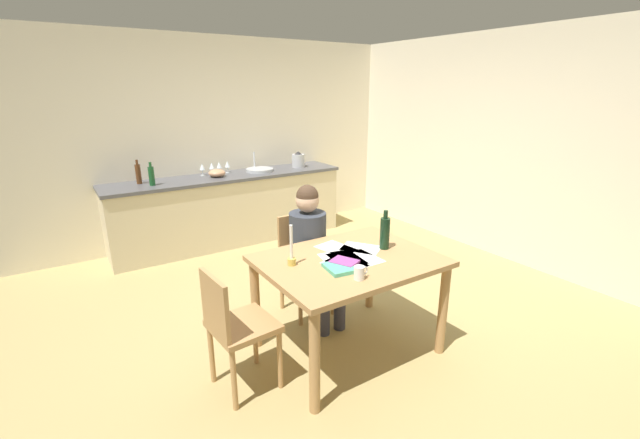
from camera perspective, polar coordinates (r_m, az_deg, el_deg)
ground_plane at (r=3.93m, az=0.63°, el=-12.85°), size 5.20×5.20×0.04m
wall_back at (r=5.78m, az=-14.05°, el=10.39°), size 5.20×0.12×2.60m
wall_right at (r=5.34m, az=24.86°, el=8.76°), size 0.12×5.20×2.60m
kitchen_counter at (r=5.61m, az=-12.18°, el=1.45°), size 3.03×0.64×0.90m
dining_table at (r=3.14m, az=3.96°, el=-7.09°), size 1.27×0.98×0.77m
chair_at_table at (r=3.78m, az=-2.30°, el=-5.33°), size 0.40×0.40×0.89m
person_seated at (r=3.60m, az=-1.13°, el=-3.51°), size 0.32×0.59×1.19m
chair_side_empty at (r=2.87m, az=-11.56°, el=-13.95°), size 0.43×0.43×0.87m
coffee_mug at (r=2.76m, az=5.43°, el=-7.24°), size 0.11×0.07×0.09m
candlestick at (r=2.95m, az=-3.90°, el=-4.70°), size 0.06×0.06×0.30m
book_magazine at (r=2.98m, az=3.33°, el=-5.92°), size 0.21×0.23×0.03m
book_cookery at (r=2.90m, az=2.66°, el=-6.63°), size 0.21×0.24×0.03m
paper_letter at (r=3.29m, az=5.59°, el=-3.90°), size 0.34×0.36×0.00m
paper_bill at (r=3.00m, az=3.39°, el=-6.10°), size 0.28×0.34×0.00m
paper_envelope at (r=3.09m, az=3.66°, el=-5.38°), size 0.25×0.32×0.00m
paper_receipt at (r=3.28m, az=2.21°, el=-3.93°), size 0.26×0.33×0.00m
paper_notice at (r=3.11m, az=5.80°, el=-5.24°), size 0.21×0.30×0.00m
paper_flyer at (r=3.07m, az=2.44°, el=-5.44°), size 0.26×0.33×0.00m
wine_bottle_on_table at (r=3.27m, az=8.84°, el=-1.77°), size 0.08×0.08×0.31m
sink_unit at (r=5.67m, az=-8.25°, el=6.74°), size 0.36×0.36×0.24m
bottle_oil at (r=5.30m, az=-23.57°, el=5.76°), size 0.06×0.06×0.28m
bottle_vinegar at (r=5.15m, az=-22.02°, el=5.58°), size 0.06×0.06×0.27m
mixing_bowl at (r=5.42m, az=-13.89°, el=6.18°), size 0.21×0.21×0.09m
stovetop_kettle at (r=5.93m, az=-2.98°, el=8.11°), size 0.18×0.18×0.22m
wine_glass_near_sink at (r=5.64m, az=-12.53°, el=7.34°), size 0.07×0.07×0.15m
wine_glass_by_kettle at (r=5.60m, az=-13.61°, el=7.19°), size 0.07×0.07×0.15m
wine_glass_back_left at (r=5.57m, az=-14.56°, el=7.07°), size 0.07×0.07×0.15m
wine_glass_back_right at (r=5.54m, az=-15.78°, el=6.90°), size 0.07×0.07×0.15m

